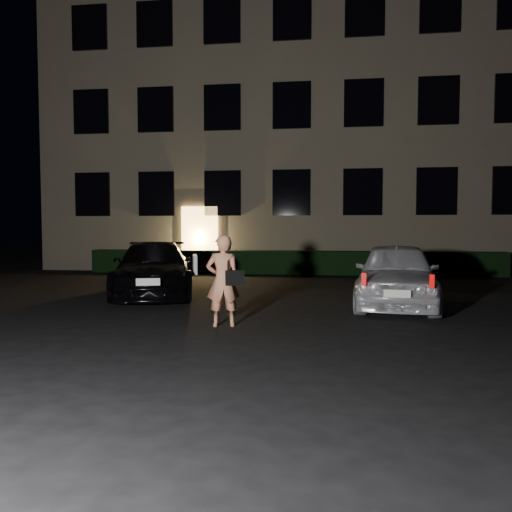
# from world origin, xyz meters

# --- Properties ---
(ground) EXTENTS (80.00, 80.00, 0.00)m
(ground) POSITION_xyz_m (0.00, 0.00, 0.00)
(ground) COLOR black
(ground) RESTS_ON ground
(building) EXTENTS (20.00, 8.11, 12.00)m
(building) POSITION_xyz_m (-0.00, 14.99, 6.00)
(building) COLOR #756A54
(building) RESTS_ON ground
(hedge) EXTENTS (15.00, 0.70, 0.85)m
(hedge) POSITION_xyz_m (0.00, 10.50, 0.42)
(hedge) COLOR black
(hedge) RESTS_ON ground
(sedan) EXTENTS (3.06, 4.90, 1.33)m
(sedan) POSITION_xyz_m (-3.04, 4.34, 0.66)
(sedan) COLOR black
(sedan) RESTS_ON ground
(hatch) EXTENTS (2.16, 4.26, 1.39)m
(hatch) POSITION_xyz_m (2.73, 3.24, 0.69)
(hatch) COLOR silver
(hatch) RESTS_ON ground
(man) EXTENTS (0.71, 0.50, 1.57)m
(man) POSITION_xyz_m (-0.52, 0.60, 0.79)
(man) COLOR tan
(man) RESTS_ON ground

